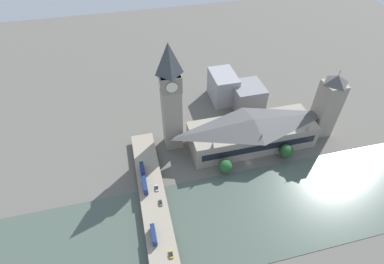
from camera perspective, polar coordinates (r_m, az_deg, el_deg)
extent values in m
plane|color=#605E56|center=(214.68, 10.76, -5.80)|extent=(600.00, 600.00, 0.00)
cube|color=#47564C|center=(195.20, 14.93, -13.72)|extent=(62.65, 360.00, 0.30)
cube|color=gray|center=(222.11, 11.25, -0.48)|extent=(30.00, 90.42, 18.10)
cube|color=black|center=(212.03, 12.81, -3.03)|extent=(0.40, 83.18, 5.43)
pyramid|color=#4C4C4C|center=(214.29, 11.67, 1.82)|extent=(29.40, 88.61, 5.60)
cone|color=gray|center=(221.07, 21.23, 0.77)|extent=(2.20, 2.20, 5.00)
cone|color=gray|center=(205.41, 13.14, -0.74)|extent=(2.20, 2.20, 5.00)
cone|color=gray|center=(194.62, 3.93, -2.44)|extent=(2.20, 2.20, 5.00)
cube|color=gray|center=(204.35, -3.89, 3.82)|extent=(12.54, 12.54, 60.37)
cube|color=gray|center=(189.84, -4.24, 9.57)|extent=(13.29, 13.29, 11.28)
cylinder|color=black|center=(184.56, -3.86, 8.51)|extent=(0.50, 7.98, 7.98)
cylinder|color=silver|center=(184.46, -3.85, 8.48)|extent=(0.62, 7.39, 7.39)
cylinder|color=black|center=(195.20, -4.60, 10.58)|extent=(0.50, 7.98, 7.98)
cylinder|color=silver|center=(195.31, -4.61, 10.60)|extent=(0.62, 7.39, 7.39)
cylinder|color=black|center=(190.78, -2.31, 9.85)|extent=(7.98, 0.50, 7.98)
cylinder|color=silver|center=(190.81, -2.27, 9.85)|extent=(7.39, 0.62, 7.39)
cylinder|color=black|center=(189.12, -6.18, 9.28)|extent=(7.98, 0.50, 7.98)
cylinder|color=silver|center=(189.11, -6.22, 9.28)|extent=(7.39, 0.62, 7.39)
pyramid|color=#383D42|center=(181.58, -4.50, 13.77)|extent=(12.79, 12.79, 20.60)
cube|color=gray|center=(240.33, 24.12, 4.04)|extent=(14.16, 14.16, 44.26)
pyramid|color=#4C4C4C|center=(226.87, 25.92, 8.99)|extent=(14.16, 14.16, 6.37)
cylinder|color=#333338|center=(224.36, 26.32, 10.08)|extent=(0.30, 0.30, 4.00)
cube|color=gray|center=(179.79, -6.31, -18.26)|extent=(3.00, 13.41, 4.07)
cube|color=gray|center=(212.16, -8.71, -5.38)|extent=(3.00, 13.41, 4.07)
cube|color=gray|center=(177.50, -6.37, -17.85)|extent=(157.30, 15.78, 1.20)
cube|color=navy|center=(200.58, -9.40, -7.21)|extent=(10.12, 2.55, 1.99)
cube|color=black|center=(200.28, -9.42, -7.14)|extent=(9.11, 2.61, 0.87)
cube|color=navy|center=(198.94, -9.47, -6.81)|extent=(9.92, 2.55, 2.33)
cube|color=black|center=(198.85, -9.48, -6.79)|extent=(9.11, 2.61, 1.12)
cube|color=navy|center=(198.00, -9.51, -6.58)|extent=(9.81, 2.42, 0.16)
cylinder|color=black|center=(204.03, -9.20, -6.42)|extent=(1.01, 0.28, 1.01)
cylinder|color=black|center=(204.05, -9.85, -6.53)|extent=(1.01, 0.28, 1.01)
cylinder|color=black|center=(198.59, -8.89, -8.22)|extent=(1.01, 0.28, 1.01)
cylinder|color=black|center=(198.60, -9.56, -8.33)|extent=(1.01, 0.28, 1.01)
cube|color=navy|center=(173.57, -7.28, -18.98)|extent=(11.49, 2.44, 1.90)
cube|color=black|center=(173.24, -7.30, -18.92)|extent=(10.34, 2.50, 0.83)
cube|color=navy|center=(171.77, -7.35, -18.66)|extent=(11.26, 2.44, 2.22)
cube|color=black|center=(171.67, -7.35, -18.64)|extent=(10.34, 2.50, 1.07)
cube|color=navy|center=(170.72, -7.38, -18.47)|extent=(11.14, 2.31, 0.16)
cylinder|color=black|center=(176.69, -7.13, -17.68)|extent=(1.09, 0.28, 1.09)
cylinder|color=black|center=(176.70, -7.88, -17.80)|extent=(1.09, 0.28, 1.09)
cylinder|color=black|center=(172.08, -6.62, -20.42)|extent=(1.09, 0.28, 1.09)
cylinder|color=black|center=(172.09, -7.40, -20.55)|extent=(1.09, 0.28, 1.09)
cube|color=navy|center=(192.18, -8.93, -10.17)|extent=(11.96, 2.53, 2.07)
cube|color=black|center=(191.85, -8.94, -10.10)|extent=(10.77, 2.59, 0.91)
cube|color=navy|center=(190.40, -9.00, -9.76)|extent=(11.72, 2.53, 2.43)
cube|color=black|center=(190.31, -9.01, -9.74)|extent=(10.77, 2.59, 1.16)
cube|color=navy|center=(189.39, -9.04, -9.53)|extent=(11.60, 2.40, 0.16)
cylinder|color=black|center=(196.09, -8.76, -9.10)|extent=(1.02, 0.28, 1.02)
cylinder|color=black|center=(196.11, -9.43, -9.21)|extent=(1.02, 0.28, 1.02)
cylinder|color=black|center=(189.88, -8.35, -11.48)|extent=(1.02, 0.28, 1.02)
cylinder|color=black|center=(189.90, -9.05, -11.59)|extent=(1.02, 0.28, 1.02)
cube|color=silver|center=(191.51, -6.71, -10.55)|extent=(4.48, 1.89, 0.62)
cube|color=black|center=(190.99, -6.72, -10.48)|extent=(2.33, 1.70, 0.49)
cylinder|color=black|center=(192.79, -6.54, -10.12)|extent=(0.64, 0.22, 0.64)
cylinder|color=black|center=(192.74, -7.05, -10.21)|extent=(0.64, 0.22, 0.64)
cylinder|color=black|center=(190.65, -6.37, -10.97)|extent=(0.64, 0.22, 0.64)
cylinder|color=black|center=(190.60, -6.88, -11.05)|extent=(0.64, 0.22, 0.64)
cube|color=gold|center=(168.96, -4.00, -22.21)|extent=(4.18, 1.88, 0.70)
cube|color=black|center=(168.33, -4.00, -22.15)|extent=(2.17, 1.69, 0.59)
cylinder|color=black|center=(169.92, -3.81, -21.70)|extent=(0.64, 0.22, 0.64)
cylinder|color=black|center=(169.86, -4.41, -21.81)|extent=(0.64, 0.22, 0.64)
cylinder|color=black|center=(168.55, -3.57, -22.68)|extent=(0.64, 0.22, 0.64)
cylinder|color=black|center=(168.48, -4.19, -22.79)|extent=(0.64, 0.22, 0.64)
cube|color=slate|center=(185.07, -5.98, -13.20)|extent=(4.53, 1.70, 0.67)
cube|color=black|center=(184.50, -5.99, -13.13)|extent=(2.36, 1.53, 0.53)
cylinder|color=black|center=(186.28, -5.83, -12.75)|extent=(0.71, 0.22, 0.71)
cylinder|color=black|center=(186.23, -6.31, -12.84)|extent=(0.71, 0.22, 0.71)
cylinder|color=black|center=(184.31, -5.64, -13.64)|extent=(0.71, 0.22, 0.71)
cylinder|color=black|center=(184.25, -6.12, -13.73)|extent=(0.71, 0.22, 0.71)
cube|color=gray|center=(256.51, 10.47, 6.75)|extent=(25.64, 24.59, 20.34)
cube|color=#939399|center=(260.98, 5.88, 8.58)|extent=(29.20, 19.88, 24.72)
cylinder|color=brown|center=(223.13, 17.30, -4.58)|extent=(0.70, 0.70, 2.23)
sphere|color=#2D6633|center=(220.50, 17.49, -3.92)|extent=(6.18, 6.18, 6.18)
cylinder|color=brown|center=(222.58, 17.22, -4.53)|extent=(0.70, 0.70, 3.15)
sphere|color=#1E4C23|center=(218.57, 17.52, -3.51)|extent=(9.77, 9.77, 9.77)
cylinder|color=brown|center=(206.00, 6.26, -7.34)|extent=(0.70, 0.70, 2.41)
sphere|color=#235628|center=(202.08, 6.37, -6.41)|extent=(9.29, 9.29, 9.29)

